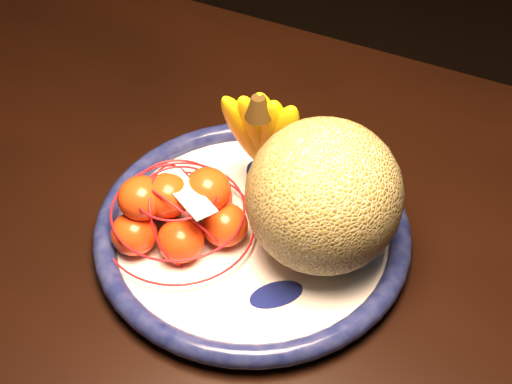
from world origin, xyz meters
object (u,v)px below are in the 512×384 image
at_px(dining_table, 165,282).
at_px(cantaloupe, 324,196).
at_px(fruit_bowl, 252,232).
at_px(banana_bunch, 264,130).
at_px(mandarin_bag, 179,211).

relative_size(dining_table, cantaloupe, 9.22).
distance_m(dining_table, fruit_bowl, 0.14).
bearing_deg(cantaloupe, banana_bunch, 146.10).
bearing_deg(banana_bunch, dining_table, -135.50).
relative_size(dining_table, mandarin_bag, 6.78).
distance_m(cantaloupe, banana_bunch, 0.12).
bearing_deg(fruit_bowl, mandarin_bag, -155.72).
bearing_deg(banana_bunch, fruit_bowl, -87.39).
xyz_separation_m(dining_table, cantaloupe, (0.18, 0.05, 0.18)).
height_order(dining_table, cantaloupe, cantaloupe).
xyz_separation_m(dining_table, banana_bunch, (0.08, 0.12, 0.18)).
distance_m(fruit_bowl, cantaloupe, 0.11).
distance_m(cantaloupe, mandarin_bag, 0.16).
relative_size(fruit_bowl, banana_bunch, 2.09).
distance_m(fruit_bowl, banana_bunch, 0.12).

